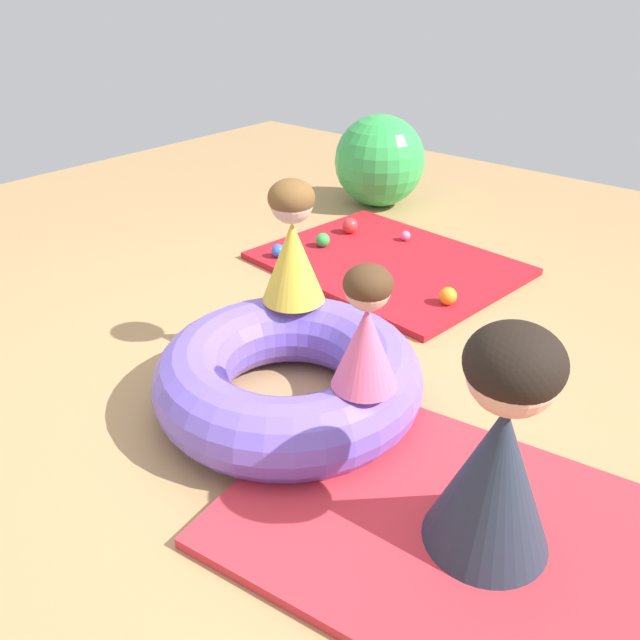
% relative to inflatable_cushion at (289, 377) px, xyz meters
% --- Properties ---
extents(ground_plane, '(8.00, 8.00, 0.00)m').
position_rel_inflatable_cushion_xyz_m(ground_plane, '(0.01, 0.03, -0.15)').
color(ground_plane, tan).
extents(gym_mat_far_right, '(1.56, 1.29, 0.04)m').
position_rel_inflatable_cushion_xyz_m(gym_mat_far_right, '(-0.51, 1.45, -0.13)').
color(gym_mat_far_right, '#B21923').
rests_on(gym_mat_far_right, ground).
extents(gym_mat_near_left, '(1.79, 1.27, 0.04)m').
position_rel_inflatable_cushion_xyz_m(gym_mat_near_left, '(0.97, -0.15, -0.13)').
color(gym_mat_near_left, red).
rests_on(gym_mat_near_left, ground).
extents(inflatable_cushion, '(1.10, 1.10, 0.31)m').
position_rel_inflatable_cushion_xyz_m(inflatable_cushion, '(0.00, 0.00, 0.00)').
color(inflatable_cushion, '#7056D1').
rests_on(inflatable_cushion, ground).
extents(child_in_pink, '(0.34, 0.34, 0.47)m').
position_rel_inflatable_cushion_xyz_m(child_in_pink, '(0.40, -0.03, 0.38)').
color(child_in_pink, '#E5608E').
rests_on(child_in_pink, inflatable_cushion).
extents(child_in_yellow, '(0.30, 0.30, 0.55)m').
position_rel_inflatable_cushion_xyz_m(child_in_yellow, '(-0.25, 0.31, 0.42)').
color(child_in_yellow, yellow).
rests_on(child_in_yellow, inflatable_cushion).
extents(adult_seated, '(0.55, 0.55, 0.77)m').
position_rel_inflatable_cushion_xyz_m(adult_seated, '(0.97, -0.15, 0.26)').
color(adult_seated, '#232D3D').
rests_on(adult_seated, gym_mat_near_left).
extents(play_ball_red, '(0.11, 0.11, 0.11)m').
position_rel_inflatable_cushion_xyz_m(play_ball_red, '(-0.97, 1.66, -0.06)').
color(play_ball_red, red).
rests_on(play_ball_red, gym_mat_far_right).
extents(play_ball_pink, '(0.07, 0.07, 0.07)m').
position_rel_inflatable_cushion_xyz_m(play_ball_pink, '(-0.61, 1.79, -0.08)').
color(play_ball_pink, pink).
rests_on(play_ball_pink, gym_mat_far_right).
extents(play_ball_orange, '(0.10, 0.10, 0.10)m').
position_rel_inflatable_cushion_xyz_m(play_ball_orange, '(0.06, 1.18, -0.07)').
color(play_ball_orange, orange).
rests_on(play_ball_orange, gym_mat_far_right).
extents(play_ball_green, '(0.09, 0.09, 0.09)m').
position_rel_inflatable_cushion_xyz_m(play_ball_green, '(-0.96, 1.36, -0.07)').
color(play_ball_green, green).
rests_on(play_ball_green, gym_mat_far_right).
extents(play_ball_blue, '(0.08, 0.08, 0.08)m').
position_rel_inflatable_cushion_xyz_m(play_ball_blue, '(-1.06, 1.06, -0.07)').
color(play_ball_blue, blue).
rests_on(play_ball_blue, gym_mat_far_right).
extents(exercise_ball_large, '(0.68, 0.68, 0.68)m').
position_rel_inflatable_cushion_xyz_m(exercise_ball_large, '(-1.24, 2.37, 0.18)').
color(exercise_ball_large, green).
rests_on(exercise_ball_large, ground).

